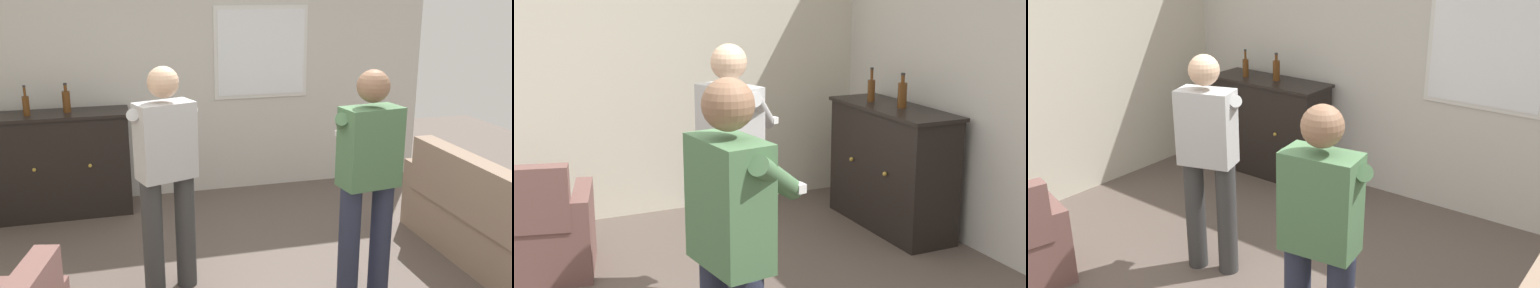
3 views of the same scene
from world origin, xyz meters
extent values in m
cube|color=beige|center=(0.00, 2.66, 1.40)|extent=(5.20, 0.12, 2.80)
cube|color=silver|center=(0.68, 2.60, 1.51)|extent=(1.04, 0.02, 0.99)
cube|color=white|center=(0.68, 2.59, 1.51)|extent=(0.96, 0.03, 0.91)
cube|color=gray|center=(1.77, -0.01, 0.66)|extent=(0.18, 2.13, 0.48)
cube|color=gray|center=(1.98, 1.14, 0.32)|extent=(0.55, 0.18, 0.64)
cube|color=beige|center=(1.90, 0.81, 0.60)|extent=(0.20, 0.42, 0.36)
cube|color=orange|center=(1.90, -0.01, 0.60)|extent=(0.21, 0.42, 0.36)
cube|color=black|center=(-1.41, 2.30, 0.50)|extent=(1.26, 0.44, 1.00)
cube|color=black|center=(-1.41, 2.30, 1.01)|extent=(1.30, 0.48, 0.03)
sphere|color=#B79338|center=(-1.66, 2.06, 0.55)|extent=(0.04, 0.04, 0.04)
sphere|color=#B79338|center=(-1.16, 2.06, 0.55)|extent=(0.04, 0.04, 0.04)
cylinder|color=#593314|center=(-1.69, 2.26, 1.12)|extent=(0.06, 0.06, 0.18)
cylinder|color=#593314|center=(-1.69, 2.26, 1.26)|extent=(0.02, 0.02, 0.09)
cylinder|color=#262626|center=(-1.69, 2.26, 1.31)|extent=(0.03, 0.03, 0.02)
cylinder|color=#593314|center=(-1.33, 2.33, 1.13)|extent=(0.07, 0.07, 0.20)
cylinder|color=#593314|center=(-1.33, 2.33, 1.26)|extent=(0.03, 0.03, 0.06)
cylinder|color=#262626|center=(-1.33, 2.33, 1.30)|extent=(0.04, 0.04, 0.02)
cylinder|color=#383838|center=(-0.71, 0.50, 0.44)|extent=(0.15, 0.15, 0.88)
cylinder|color=#383838|center=(-0.46, 0.58, 0.44)|extent=(0.15, 0.15, 0.88)
cube|color=#B7B7B7|center=(-0.58, 0.54, 1.16)|extent=(0.45, 0.34, 0.55)
sphere|color=#D8AD8C|center=(-0.58, 0.54, 1.57)|extent=(0.22, 0.22, 0.22)
cylinder|color=#B7B7B7|center=(-0.74, 0.65, 1.27)|extent=(0.22, 0.44, 0.29)
cylinder|color=#B7B7B7|center=(-0.53, 0.73, 1.27)|extent=(0.41, 0.33, 0.29)
cube|color=white|center=(-0.68, 0.84, 1.18)|extent=(0.15, 0.09, 0.04)
cylinder|color=#282D42|center=(0.60, 0.00, 0.44)|extent=(0.15, 0.15, 0.88)
cylinder|color=#282D42|center=(0.86, 0.03, 0.44)|extent=(0.15, 0.15, 0.88)
cube|color=#4C754C|center=(0.73, 0.02, 1.16)|extent=(0.43, 0.27, 0.55)
sphere|color=#8C664C|center=(0.73, 0.02, 1.57)|extent=(0.22, 0.22, 0.22)
cylinder|color=#4C754C|center=(0.60, 0.16, 1.27)|extent=(0.28, 0.43, 0.29)
cylinder|color=#4C754C|center=(0.82, 0.19, 1.27)|extent=(0.36, 0.38, 0.29)
cube|color=white|center=(0.69, 0.33, 1.18)|extent=(0.15, 0.06, 0.04)
camera|label=1|loc=(-0.97, -3.35, 2.20)|focal=40.00mm
camera|label=2|loc=(3.36, -1.01, 2.08)|focal=50.00mm
camera|label=3|loc=(2.16, -2.21, 2.46)|focal=40.00mm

